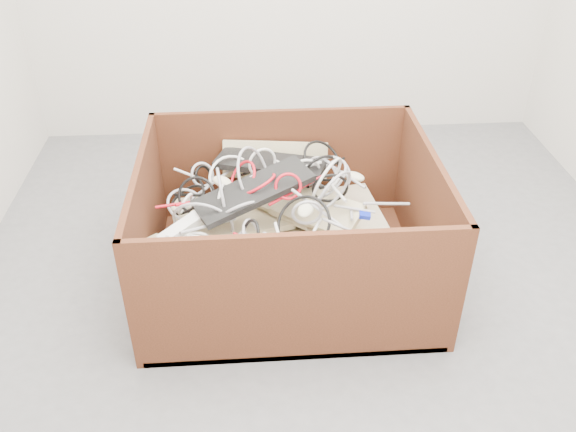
{
  "coord_description": "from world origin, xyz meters",
  "views": [
    {
      "loc": [
        -0.26,
        -1.99,
        1.7
      ],
      "look_at": [
        -0.12,
        0.08,
        0.3
      ],
      "focal_mm": 38.09,
      "sensor_mm": 36.0,
      "label": 1
    }
  ],
  "objects": [
    {
      "name": "cardboard_box",
      "position": [
        -0.13,
        0.06,
        0.15
      ],
      "size": [
        1.17,
        0.98,
        0.58
      ],
      "color": "#361A0D",
      "rests_on": "ground"
    },
    {
      "name": "power_strip_right",
      "position": [
        -0.37,
        -0.17,
        0.34
      ],
      "size": [
        0.29,
        0.08,
        0.09
      ],
      "primitive_type": "cube",
      "rotation": [
        -0.1,
        0.17,
        -0.06
      ],
      "color": "white",
      "rests_on": "keyboard_pile"
    },
    {
      "name": "vga_plug",
      "position": [
        0.19,
        0.01,
        0.34
      ],
      "size": [
        0.05,
        0.05,
        0.03
      ],
      "primitive_type": "cube",
      "rotation": [
        0.09,
        0.14,
        -0.12
      ],
      "color": "#0C1FBE",
      "rests_on": "keyboard_pile"
    },
    {
      "name": "keyboard_pile",
      "position": [
        -0.15,
        0.11,
        0.29
      ],
      "size": [
        1.18,
        0.9,
        0.36
      ],
      "color": "#C5BF8B",
      "rests_on": "cardboard_box"
    },
    {
      "name": "power_strip_left",
      "position": [
        -0.5,
        -0.04,
        0.37
      ],
      "size": [
        0.26,
        0.21,
        0.12
      ],
      "primitive_type": "cube",
      "rotation": [
        0.14,
        -0.26,
        0.61
      ],
      "color": "white",
      "rests_on": "keyboard_pile"
    },
    {
      "name": "ground",
      "position": [
        0.0,
        0.0,
        0.0
      ],
      "size": [
        3.0,
        3.0,
        0.0
      ],
      "primitive_type": "plane",
      "color": "#565659",
      "rests_on": "ground"
    },
    {
      "name": "cable_tangle",
      "position": [
        -0.2,
        0.08,
        0.4
      ],
      "size": [
        1.03,
        0.83,
        0.43
      ],
      "color": "silver",
      "rests_on": "keyboard_pile"
    },
    {
      "name": "mice_scatter",
      "position": [
        -0.24,
        0.07,
        0.36
      ],
      "size": [
        0.86,
        0.68,
        0.16
      ],
      "color": "beige",
      "rests_on": "keyboard_pile"
    }
  ]
}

